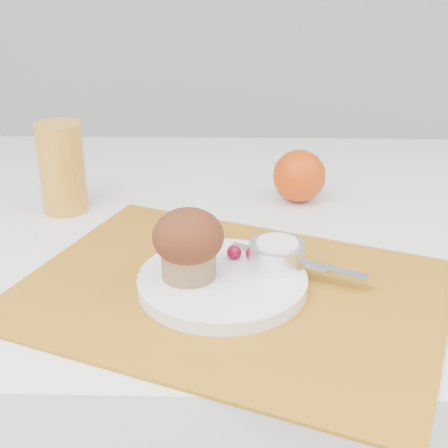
{
  "coord_description": "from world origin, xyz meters",
  "views": [
    {
      "loc": [
        0.04,
        -0.8,
        1.13
      ],
      "look_at": [
        0.02,
        -0.08,
        0.8
      ],
      "focal_mm": 50.0,
      "sensor_mm": 36.0,
      "label": 1
    }
  ],
  "objects_px": {
    "table": "(214,413)",
    "muffin": "(188,243)",
    "orange": "(299,176)",
    "juice_glass": "(62,168)",
    "plate": "(222,282)"
  },
  "relations": [
    {
      "from": "orange",
      "to": "juice_glass",
      "type": "xyz_separation_m",
      "value": [
        -0.36,
        -0.05,
        0.03
      ]
    },
    {
      "from": "plate",
      "to": "orange",
      "type": "bearing_deg",
      "value": 68.17
    },
    {
      "from": "table",
      "to": "muffin",
      "type": "distance_m",
      "value": 0.49
    },
    {
      "from": "plate",
      "to": "juice_glass",
      "type": "height_order",
      "value": "juice_glass"
    },
    {
      "from": "plate",
      "to": "orange",
      "type": "relative_size",
      "value": 2.42
    },
    {
      "from": "juice_glass",
      "to": "muffin",
      "type": "height_order",
      "value": "juice_glass"
    },
    {
      "from": "table",
      "to": "juice_glass",
      "type": "height_order",
      "value": "juice_glass"
    },
    {
      "from": "muffin",
      "to": "juice_glass",
      "type": "bearing_deg",
      "value": 131.32
    },
    {
      "from": "juice_glass",
      "to": "muffin",
      "type": "distance_m",
      "value": 0.31
    },
    {
      "from": "juice_glass",
      "to": "muffin",
      "type": "bearing_deg",
      "value": -48.68
    },
    {
      "from": "table",
      "to": "juice_glass",
      "type": "bearing_deg",
      "value": 174.86
    },
    {
      "from": "table",
      "to": "orange",
      "type": "bearing_deg",
      "value": 26.71
    },
    {
      "from": "orange",
      "to": "juice_glass",
      "type": "relative_size",
      "value": 0.6
    },
    {
      "from": "table",
      "to": "plate",
      "type": "xyz_separation_m",
      "value": [
        0.02,
        -0.21,
        0.39
      ]
    },
    {
      "from": "orange",
      "to": "plate",
      "type": "bearing_deg",
      "value": -111.83
    }
  ]
}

